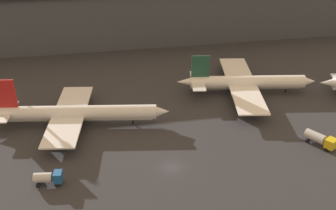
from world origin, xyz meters
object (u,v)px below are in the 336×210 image
airplane_1 (75,113)px  service_vehicle_2 (320,139)px  service_vehicle_0 (48,178)px  airplane_2 (246,83)px

airplane_1 → service_vehicle_2: 57.23m
service_vehicle_0 → airplane_1: bearing=84.7°
airplane_1 → airplane_2: airplane_1 is taller
service_vehicle_0 → service_vehicle_2: 59.00m
airplane_1 → service_vehicle_0: airplane_1 is taller
airplane_2 → service_vehicle_2: bearing=-65.5°
airplane_2 → service_vehicle_2: 28.80m
service_vehicle_2 → airplane_2: bearing=162.5°
airplane_1 → service_vehicle_0: (-5.05, -21.88, -1.53)m
service_vehicle_0 → airplane_2: bearing=38.3°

